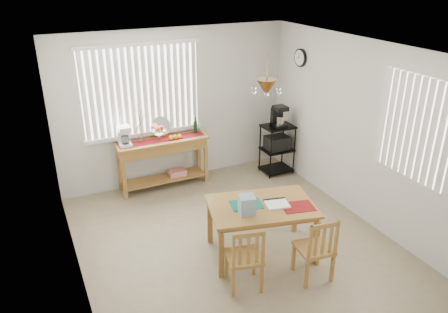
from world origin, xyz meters
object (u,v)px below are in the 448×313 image
sideboard (163,151)px  dining_table (262,211)px  cart_items (278,116)px  chair_left (245,258)px  wire_cart (277,145)px  chair_right (316,249)px

sideboard → dining_table: (0.53, -2.35, -0.01)m
cart_items → chair_left: bearing=-128.2°
wire_cart → dining_table: bearing=-126.5°
cart_items → chair_right: (-1.16, -2.74, -0.65)m
sideboard → wire_cart: size_ratio=1.68×
sideboard → cart_items: cart_items is taller
dining_table → chair_left: 0.77m
sideboard → chair_left: 2.88m
dining_table → cart_items: bearing=53.6°
sideboard → chair_right: (0.85, -3.08, -0.22)m
cart_items → chair_left: 3.28m
wire_cart → sideboard: bearing=170.0°
sideboard → dining_table: 2.41m
dining_table → chair_right: 0.83m
cart_items → dining_table: size_ratio=0.25×
dining_table → chair_left: (-0.51, -0.53, -0.21)m
chair_right → cart_items: bearing=67.1°
wire_cart → chair_left: 3.21m
cart_items → chair_right: cart_items is taller
wire_cart → dining_table: (-1.48, -1.99, 0.09)m
wire_cart → chair_right: size_ratio=1.05×
cart_items → chair_left: (-1.99, -2.53, -0.65)m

